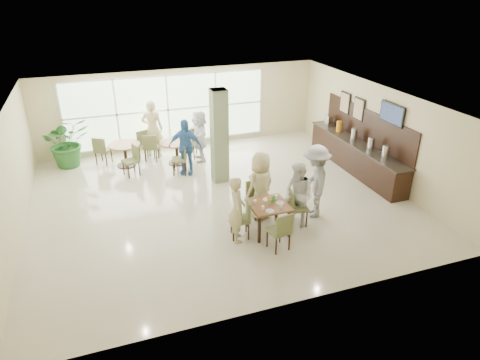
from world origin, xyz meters
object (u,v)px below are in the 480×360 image
object	(u,v)px
adult_standing	(152,129)
teen_standing	(315,181)
teen_right	(298,195)
adult_a	(185,147)
round_table_right	(177,147)
buffet_counter	(356,154)
main_table	(269,208)
teen_far	(261,185)
adult_b	(200,136)
teen_left	(237,209)
potted_plant	(67,142)
round_table_left	(125,150)

from	to	relation	value
adult_standing	teen_standing	bearing A→B (deg)	138.20
teen_right	adult_a	size ratio (longest dim) A/B	0.94
round_table_right	buffet_counter	world-z (taller)	buffet_counter
main_table	teen_standing	distance (m)	1.50
main_table	round_table_right	xyz separation A→B (m)	(-1.21, 4.93, -0.09)
teen_far	adult_b	bearing A→B (deg)	-106.80
teen_left	adult_a	world-z (taller)	adult_a
teen_far	adult_b	distance (m)	4.22
buffet_counter	potted_plant	world-z (taller)	buffet_counter
adult_a	buffet_counter	bearing A→B (deg)	7.69
adult_standing	adult_b	bearing A→B (deg)	165.62
buffet_counter	teen_far	distance (m)	4.33
teen_far	adult_a	distance (m)	3.48
buffet_counter	teen_far	bearing A→B (deg)	-156.36
main_table	round_table_right	distance (m)	5.08
potted_plant	teen_standing	distance (m)	8.16
round_table_right	main_table	bearing A→B (deg)	-76.20
teen_standing	adult_a	xyz separation A→B (m)	(-2.53, 3.66, -0.07)
teen_right	teen_standing	world-z (taller)	teen_standing
teen_far	teen_standing	xyz separation A→B (m)	(1.33, -0.39, 0.08)
teen_right	adult_b	xyz separation A→B (m)	(-1.21, 4.89, 0.03)
potted_plant	teen_far	xyz separation A→B (m)	(4.66, -5.14, 0.06)
round_table_left	adult_b	xyz separation A→B (m)	(2.43, -0.31, 0.30)
teen_standing	teen_right	bearing A→B (deg)	-42.37
teen_standing	buffet_counter	bearing A→B (deg)	150.54
teen_left	teen_standing	xyz separation A→B (m)	(2.25, 0.46, 0.15)
adult_a	adult_b	xyz separation A→B (m)	(0.69, 0.92, -0.03)
main_table	buffet_counter	distance (m)	4.76
main_table	adult_b	bearing A→B (deg)	94.76
round_table_right	teen_standing	xyz separation A→B (m)	(2.64, -4.56, 0.39)
adult_a	teen_left	bearing A→B (deg)	-61.84
buffet_counter	teen_right	world-z (taller)	buffet_counter
round_table_left	buffet_counter	xyz separation A→B (m)	(6.89, -2.77, -0.00)
teen_far	main_table	bearing A→B (deg)	59.20
teen_left	adult_a	bearing A→B (deg)	13.52
buffet_counter	potted_plant	bearing A→B (deg)	158.42
teen_standing	adult_b	world-z (taller)	teen_standing
round_table_right	teen_standing	size ratio (longest dim) A/B	0.55
potted_plant	teen_left	bearing A→B (deg)	-58.05
round_table_left	teen_right	size ratio (longest dim) A/B	0.62
teen_standing	adult_standing	distance (m)	6.35
main_table	teen_left	world-z (taller)	teen_left
round_table_left	potted_plant	world-z (taller)	potted_plant
teen_left	adult_b	size ratio (longest dim) A/B	0.95
adult_a	adult_b	size ratio (longest dim) A/B	1.04
buffet_counter	teen_left	bearing A→B (deg)	-152.08
adult_standing	potted_plant	bearing A→B (deg)	15.91
buffet_counter	teen_standing	world-z (taller)	buffet_counter
buffet_counter	teen_right	size ratio (longest dim) A/B	2.84
main_table	teen_right	xyz separation A→B (m)	(0.80, 0.07, 0.17)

